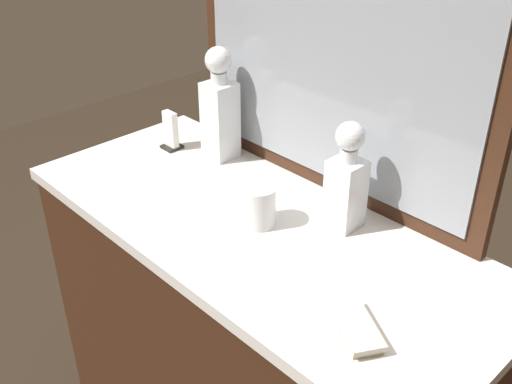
{
  "coord_description": "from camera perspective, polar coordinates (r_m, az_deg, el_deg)",
  "views": [
    {
      "loc": [
        0.84,
        -0.8,
        1.69
      ],
      "look_at": [
        0.0,
        0.0,
        1.01
      ],
      "focal_mm": 42.21,
      "sensor_mm": 36.0,
      "label": 1
    }
  ],
  "objects": [
    {
      "name": "dresser_mirror",
      "position": [
        1.4,
        7.36,
        12.9
      ],
      "size": [
        0.87,
        0.03,
        0.69
      ],
      "color": "#381E11",
      "rests_on": "dresser"
    },
    {
      "name": "crystal_decanter_rear",
      "position": [
        1.34,
        8.52,
        0.55
      ],
      "size": [
        0.07,
        0.07,
        0.26
      ],
      "color": "white",
      "rests_on": "dresser"
    },
    {
      "name": "crystal_tumbler_rear",
      "position": [
        1.36,
        0.25,
        -1.44
      ],
      "size": [
        0.08,
        0.08,
        0.1
      ],
      "color": "white",
      "rests_on": "dresser"
    },
    {
      "name": "napkin_holder",
      "position": [
        1.71,
        -8.06,
        5.54
      ],
      "size": [
        0.05,
        0.05,
        0.11
      ],
      "color": "black",
      "rests_on": "dresser"
    },
    {
      "name": "silver_brush_far_left",
      "position": [
        1.11,
        9.43,
        -12.58
      ],
      "size": [
        0.15,
        0.12,
        0.02
      ],
      "color": "#B7A88C",
      "rests_on": "dresser"
    },
    {
      "name": "crystal_decanter_far_left",
      "position": [
        1.62,
        -3.43,
        7.37
      ],
      "size": [
        0.08,
        0.08,
        0.31
      ],
      "color": "white",
      "rests_on": "dresser"
    },
    {
      "name": "dresser",
      "position": [
        1.69,
        -0.0,
        -16.12
      ],
      "size": [
        1.21,
        0.52,
        0.93
      ],
      "color": "#381E11",
      "rests_on": "ground_plane"
    }
  ]
}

